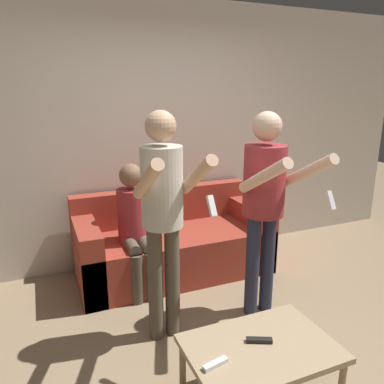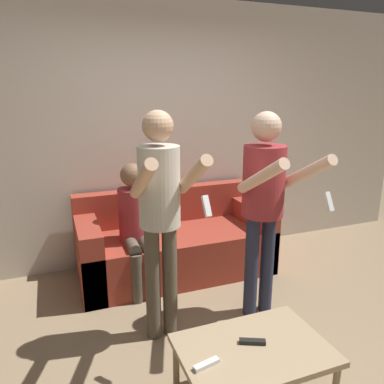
# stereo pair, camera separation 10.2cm
# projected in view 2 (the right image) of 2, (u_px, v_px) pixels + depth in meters

# --- Properties ---
(ground_plane) EXTENTS (14.00, 14.00, 0.00)m
(ground_plane) POSITION_uv_depth(u_px,v_px,m) (245.00, 368.00, 2.53)
(ground_plane) COLOR #937A5B
(wall_back) EXTENTS (6.40, 0.06, 2.70)m
(wall_back) POSITION_uv_depth(u_px,v_px,m) (160.00, 136.00, 3.93)
(wall_back) COLOR beige
(wall_back) RESTS_ON ground_plane
(couch) EXTENTS (1.90, 0.83, 0.82)m
(couch) POSITION_uv_depth(u_px,v_px,m) (175.00, 245.00, 3.81)
(couch) COLOR #9E3828
(couch) RESTS_ON ground_plane
(person_standing_left) EXTENTS (0.41, 0.64, 1.69)m
(person_standing_left) POSITION_uv_depth(u_px,v_px,m) (160.00, 205.00, 2.59)
(person_standing_left) COLOR brown
(person_standing_left) RESTS_ON ground_plane
(person_standing_right) EXTENTS (0.45, 0.72, 1.67)m
(person_standing_right) POSITION_uv_depth(u_px,v_px,m) (264.00, 194.00, 2.88)
(person_standing_right) COLOR #282D47
(person_standing_right) RESTS_ON ground_plane
(person_seated) EXTENTS (0.28, 0.51, 1.18)m
(person_seated) POSITION_uv_depth(u_px,v_px,m) (136.00, 222.00, 3.40)
(person_seated) COLOR brown
(person_seated) RESTS_ON ground_plane
(coffee_table) EXTENTS (0.84, 0.58, 0.41)m
(coffee_table) POSITION_uv_depth(u_px,v_px,m) (254.00, 354.00, 2.12)
(coffee_table) COLOR tan
(coffee_table) RESTS_ON ground_plane
(remote_near) EXTENTS (0.15, 0.07, 0.02)m
(remote_near) POSITION_uv_depth(u_px,v_px,m) (206.00, 364.00, 1.96)
(remote_near) COLOR white
(remote_near) RESTS_ON coffee_table
(remote_far) EXTENTS (0.15, 0.10, 0.02)m
(remote_far) POSITION_uv_depth(u_px,v_px,m) (252.00, 342.00, 2.14)
(remote_far) COLOR black
(remote_far) RESTS_ON coffee_table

